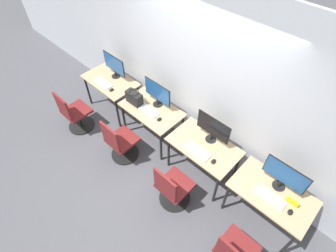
# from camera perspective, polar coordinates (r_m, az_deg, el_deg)

# --- Properties ---
(ground_plane) EXTENTS (20.00, 20.00, 0.00)m
(ground_plane) POSITION_cam_1_polar(r_m,az_deg,el_deg) (4.54, -1.11, -8.19)
(ground_plane) COLOR #4C4C51
(wall_back) EXTENTS (12.00, 0.05, 2.80)m
(wall_back) POSITION_cam_1_polar(r_m,az_deg,el_deg) (3.90, 6.48, 10.24)
(wall_back) COLOR #B7BCC1
(wall_back) RESTS_ON ground_plane
(desk_far_left) EXTENTS (1.04, 0.63, 0.72)m
(desk_far_left) POSITION_cam_1_polar(r_m,az_deg,el_deg) (5.13, -12.35, 9.01)
(desk_far_left) COLOR tan
(desk_far_left) RESTS_ON ground_plane
(monitor_far_left) EXTENTS (0.56, 0.17, 0.45)m
(monitor_far_left) POSITION_cam_1_polar(r_m,az_deg,el_deg) (4.99, -11.65, 12.87)
(monitor_far_left) COLOR black
(monitor_far_left) RESTS_ON desk_far_left
(keyboard_far_left) EXTENTS (0.39, 0.16, 0.02)m
(keyboard_far_left) POSITION_cam_1_polar(r_m,az_deg,el_deg) (5.01, -13.88, 9.05)
(keyboard_far_left) COLOR silver
(keyboard_far_left) RESTS_ON desk_far_left
(mouse_far_left) EXTENTS (0.06, 0.09, 0.03)m
(mouse_far_left) POSITION_cam_1_polar(r_m,az_deg,el_deg) (4.82, -12.21, 7.71)
(mouse_far_left) COLOR black
(mouse_far_left) RESTS_ON desk_far_left
(office_chair_far_left) EXTENTS (0.48, 0.48, 0.87)m
(office_chair_far_left) POSITION_cam_1_polar(r_m,az_deg,el_deg) (5.09, -19.62, 2.34)
(office_chair_far_left) COLOR black
(office_chair_far_left) RESTS_ON ground_plane
(desk_left) EXTENTS (1.04, 0.63, 0.72)m
(desk_left) POSITION_cam_1_polar(r_m,az_deg,el_deg) (4.45, -3.54, 2.96)
(desk_left) COLOR tan
(desk_left) RESTS_ON ground_plane
(monitor_left) EXTENTS (0.56, 0.17, 0.45)m
(monitor_left) POSITION_cam_1_polar(r_m,az_deg,el_deg) (4.29, -2.33, 7.20)
(monitor_left) COLOR black
(monitor_left) RESTS_ON desk_left
(keyboard_left) EXTENTS (0.39, 0.16, 0.02)m
(keyboard_left) POSITION_cam_1_polar(r_m,az_deg,el_deg) (4.34, -4.29, 3.38)
(keyboard_left) COLOR silver
(keyboard_left) RESTS_ON desk_left
(mouse_left) EXTENTS (0.06, 0.09, 0.03)m
(mouse_left) POSITION_cam_1_polar(r_m,az_deg,el_deg) (4.19, -1.92, 1.48)
(mouse_left) COLOR black
(mouse_left) RESTS_ON desk_left
(office_chair_left) EXTENTS (0.48, 0.48, 0.87)m
(office_chair_left) POSITION_cam_1_polar(r_m,az_deg,el_deg) (4.42, -10.34, -3.77)
(office_chair_left) COLOR black
(office_chair_left) RESTS_ON ground_plane
(desk_right) EXTENTS (1.04, 0.63, 0.72)m
(desk_right) POSITION_cam_1_polar(r_m,az_deg,el_deg) (3.97, 7.76, -4.97)
(desk_right) COLOR tan
(desk_right) RESTS_ON ground_plane
(monitor_right) EXTENTS (0.56, 0.17, 0.45)m
(monitor_right) POSITION_cam_1_polar(r_m,az_deg,el_deg) (3.80, 9.75, -0.47)
(monitor_right) COLOR black
(monitor_right) RESTS_ON desk_right
(keyboard_right) EXTENTS (0.39, 0.16, 0.02)m
(keyboard_right) POSITION_cam_1_polar(r_m,az_deg,el_deg) (3.81, 6.48, -5.44)
(keyboard_right) COLOR silver
(keyboard_right) RESTS_ON desk_right
(mouse_right) EXTENTS (0.06, 0.09, 0.03)m
(mouse_right) POSITION_cam_1_polar(r_m,az_deg,el_deg) (3.73, 9.87, -7.61)
(mouse_right) COLOR black
(mouse_right) RESTS_ON desk_right
(office_chair_right) EXTENTS (0.48, 0.48, 0.87)m
(office_chair_right) POSITION_cam_1_polar(r_m,az_deg,el_deg) (3.89, 0.97, -13.59)
(office_chair_right) COLOR black
(office_chair_right) RESTS_ON ground_plane
(desk_far_right) EXTENTS (1.04, 0.63, 0.72)m
(desk_far_right) POSITION_cam_1_polar(r_m,az_deg,el_deg) (3.78, 21.51, -14.07)
(desk_far_right) COLOR tan
(desk_far_right) RESTS_ON ground_plane
(monitor_far_right) EXTENTS (0.56, 0.17, 0.45)m
(monitor_far_right) POSITION_cam_1_polar(r_m,az_deg,el_deg) (3.58, 24.10, -9.86)
(monitor_far_right) COLOR black
(monitor_far_right) RESTS_ON desk_far_right
(keyboard_far_right) EXTENTS (0.39, 0.16, 0.02)m
(keyboard_far_right) POSITION_cam_1_polar(r_m,az_deg,el_deg) (3.65, 21.36, -14.19)
(keyboard_far_right) COLOR silver
(keyboard_far_right) RESTS_ON desk_far_right
(mouse_far_right) EXTENTS (0.06, 0.09, 0.03)m
(mouse_far_right) POSITION_cam_1_polar(r_m,az_deg,el_deg) (3.64, 25.08, -16.61)
(mouse_far_right) COLOR black
(mouse_far_right) RESTS_ON desk_far_right
(handbag) EXTENTS (0.30, 0.18, 0.25)m
(handbag) POSITION_cam_1_polar(r_m,az_deg,el_deg) (4.44, -7.36, 6.14)
(handbag) COLOR black
(handbag) RESTS_ON desk_left
(placard_far_right) EXTENTS (0.16, 0.03, 0.08)m
(placard_far_right) POSITION_cam_1_polar(r_m,az_deg,el_deg) (3.69, 25.42, -14.66)
(placard_far_right) COLOR yellow
(placard_far_right) RESTS_ON desk_far_right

